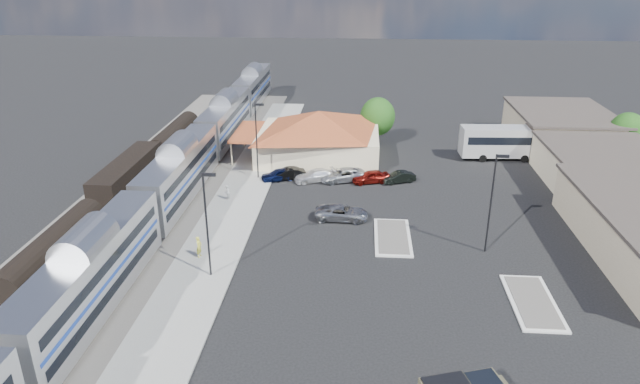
{
  "coord_description": "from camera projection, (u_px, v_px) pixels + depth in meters",
  "views": [
    {
      "loc": [
        0.8,
        -45.32,
        24.03
      ],
      "look_at": [
        -3.01,
        5.8,
        2.8
      ],
      "focal_mm": 32.0,
      "sensor_mm": 36.0,
      "label": 1
    }
  ],
  "objects": [
    {
      "name": "traffic_island_north",
      "position": [
        533.0,
        302.0,
        42.63
      ],
      "size": [
        3.3,
        7.5,
        0.21
      ],
      "color": "silver",
      "rests_on": "ground"
    },
    {
      "name": "lamp_plat_s",
      "position": [
        207.0,
        217.0,
        44.18
      ],
      "size": [
        1.08,
        0.25,
        9.0
      ],
      "color": "black",
      "rests_on": "ground"
    },
    {
      "name": "coach_bus",
      "position": [
        513.0,
        141.0,
        72.16
      ],
      "size": [
        13.19,
        3.55,
        4.19
      ],
      "rotation": [
        0.0,
        0.0,
        1.63
      ],
      "color": "silver",
      "rests_on": "ground"
    },
    {
      "name": "parked_car_c",
      "position": [
        315.0,
        176.0,
        65.55
      ],
      "size": [
        5.16,
        3.54,
        1.39
      ],
      "primitive_type": "imported",
      "rotation": [
        0.0,
        0.0,
        -1.2
      ],
      "color": "white",
      "rests_on": "ground"
    },
    {
      "name": "tree_depot",
      "position": [
        378.0,
        117.0,
        76.9
      ],
      "size": [
        4.71,
        4.71,
        6.63
      ],
      "color": "#382314",
      "rests_on": "ground"
    },
    {
      "name": "parked_car_b",
      "position": [
        287.0,
        174.0,
        66.05
      ],
      "size": [
        4.45,
        2.66,
        1.39
      ],
      "primitive_type": "imported",
      "rotation": [
        0.0,
        0.0,
        -1.27
      ],
      "color": "black",
      "rests_on": "ground"
    },
    {
      "name": "ground",
      "position": [
        349.0,
        246.0,
        51.0
      ],
      "size": [
        280.0,
        280.0,
        0.0
      ],
      "primitive_type": "plane",
      "color": "black",
      "rests_on": "ground"
    },
    {
      "name": "person_b",
      "position": [
        227.0,
        193.0,
        60.15
      ],
      "size": [
        0.64,
        0.8,
        1.57
      ],
      "primitive_type": "imported",
      "rotation": [
        0.0,
        0.0,
        -1.51
      ],
      "color": "silver",
      "rests_on": "platform"
    },
    {
      "name": "suv",
      "position": [
        342.0,
        213.0,
        55.97
      ],
      "size": [
        5.34,
        2.58,
        1.46
      ],
      "primitive_type": "imported",
      "rotation": [
        0.0,
        0.0,
        1.54
      ],
      "color": "gray",
      "rests_on": "ground"
    },
    {
      "name": "parked_car_e",
      "position": [
        370.0,
        177.0,
        65.1
      ],
      "size": [
        4.63,
        2.92,
        1.47
      ],
      "primitive_type": "imported",
      "rotation": [
        0.0,
        0.0,
        -1.27
      ],
      "color": "maroon",
      "rests_on": "ground"
    },
    {
      "name": "person_a",
      "position": [
        199.0,
        247.0,
        48.6
      ],
      "size": [
        0.55,
        0.75,
        1.89
      ],
      "primitive_type": "imported",
      "rotation": [
        0.0,
        0.0,
        1.43
      ],
      "color": "gold",
      "rests_on": "platform"
    },
    {
      "name": "freight_cars",
      "position": [
        128.0,
        179.0,
        61.15
      ],
      "size": [
        2.8,
        46.0,
        4.0
      ],
      "color": "black",
      "rests_on": "ground"
    },
    {
      "name": "parked_car_d",
      "position": [
        343.0,
        175.0,
        65.59
      ],
      "size": [
        5.82,
        4.04,
        1.48
      ],
      "primitive_type": "imported",
      "rotation": [
        0.0,
        0.0,
        -1.24
      ],
      "color": "#9C9FA5",
      "rests_on": "ground"
    },
    {
      "name": "parked_car_f",
      "position": [
        398.0,
        177.0,
        65.19
      ],
      "size": [
        4.11,
        2.7,
        1.28
      ],
      "primitive_type": "imported",
      "rotation": [
        0.0,
        0.0,
        -1.19
      ],
      "color": "black",
      "rests_on": "ground"
    },
    {
      "name": "traffic_island_south",
      "position": [
        393.0,
        237.0,
        52.53
      ],
      "size": [
        3.3,
        7.5,
        0.21
      ],
      "color": "silver",
      "rests_on": "ground"
    },
    {
      "name": "station_depot",
      "position": [
        318.0,
        135.0,
        72.23
      ],
      "size": [
        18.35,
        12.24,
        6.2
      ],
      "color": "beige",
      "rests_on": "ground"
    },
    {
      "name": "platform",
      "position": [
        231.0,
        214.0,
        57.32
      ],
      "size": [
        5.5,
        92.0,
        0.18
      ],
      "primitive_type": "cube",
      "color": "gray",
      "rests_on": "ground"
    },
    {
      "name": "railbed",
      "position": [
        151.0,
        203.0,
        59.79
      ],
      "size": [
        16.0,
        100.0,
        0.12
      ],
      "primitive_type": "cube",
      "color": "#4C4944",
      "rests_on": "ground"
    },
    {
      "name": "parked_car_a",
      "position": [
        279.0,
        175.0,
        65.83
      ],
      "size": [
        4.46,
        3.12,
        1.41
      ],
      "primitive_type": "imported",
      "rotation": [
        0.0,
        0.0,
        -1.18
      ],
      "color": "#0C163F",
      "rests_on": "ground"
    },
    {
      "name": "passenger_train",
      "position": [
        180.0,
        175.0,
        59.73
      ],
      "size": [
        3.0,
        104.0,
        5.55
      ],
      "color": "silver",
      "rests_on": "ground"
    },
    {
      "name": "lamp_lot",
      "position": [
        493.0,
        196.0,
        48.13
      ],
      "size": [
        1.08,
        0.25,
        9.0
      ],
      "color": "black",
      "rests_on": "ground"
    },
    {
      "name": "lamp_plat_n",
      "position": [
        257.0,
        135.0,
        64.45
      ],
      "size": [
        1.08,
        0.25,
        9.0
      ],
      "color": "black",
      "rests_on": "ground"
    },
    {
      "name": "buildings_east",
      "position": [
        612.0,
        175.0,
        61.37
      ],
      "size": [
        14.4,
        51.4,
        4.8
      ],
      "color": "#C6B28C",
      "rests_on": "ground"
    },
    {
      "name": "tree_east_c",
      "position": [
        627.0,
        132.0,
        71.19
      ],
      "size": [
        4.41,
        4.41,
        6.21
      ],
      "color": "#382314",
      "rests_on": "ground"
    }
  ]
}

